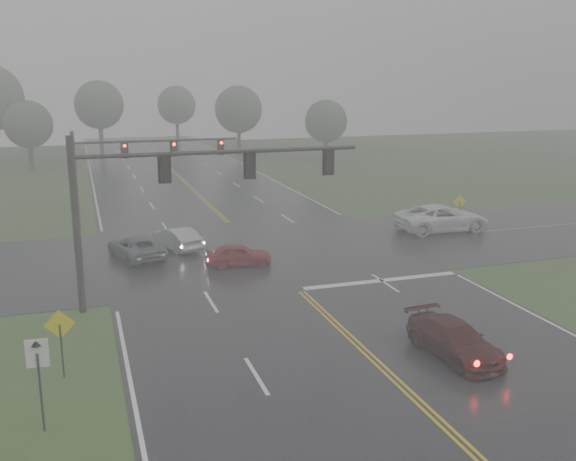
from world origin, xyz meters
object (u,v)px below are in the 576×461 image
object	(u,v)px
sedan_red	(239,266)
signal_gantry_near	(168,186)
sedan_maroon	(453,356)
signal_gantry_far	(127,160)
pickup_white	(441,231)
car_grey	(136,258)
sedan_silver	(177,249)

from	to	relation	value
sedan_red	signal_gantry_near	world-z (taller)	signal_gantry_near
sedan_maroon	signal_gantry_far	xyz separation A→B (m)	(-9.79, 25.36, 4.73)
pickup_white	signal_gantry_far	xyz separation A→B (m)	(-20.07, 7.56, 4.73)
sedan_red	pickup_white	xyz separation A→B (m)	(15.13, 3.77, 0.00)
signal_gantry_near	sedan_red	bearing A→B (deg)	47.61
car_grey	signal_gantry_far	xyz separation A→B (m)	(0.33, 8.00, 4.73)
sedan_red	sedan_maroon	bearing A→B (deg)	-152.58
pickup_white	signal_gantry_near	size ratio (longest dim) A/B	0.48
car_grey	signal_gantry_near	distance (m)	9.81
sedan_red	car_grey	world-z (taller)	car_grey
sedan_silver	sedan_maroon	bearing A→B (deg)	92.24
car_grey	signal_gantry_near	world-z (taller)	signal_gantry_near
sedan_red	sedan_silver	world-z (taller)	sedan_silver
car_grey	pickup_white	bearing A→B (deg)	165.09
sedan_maroon	signal_gantry_near	bearing A→B (deg)	129.55
sedan_silver	signal_gantry_far	world-z (taller)	signal_gantry_far
car_grey	signal_gantry_near	xyz separation A→B (m)	(0.94, -8.07, 5.49)
car_grey	sedan_red	bearing A→B (deg)	131.56
sedan_red	signal_gantry_near	xyz separation A→B (m)	(-4.33, -4.74, 5.49)
sedan_maroon	signal_gantry_near	distance (m)	14.16
sedan_maroon	sedan_silver	xyz separation A→B (m)	(-7.58, 18.64, 0.00)
sedan_red	sedan_silver	size ratio (longest dim) A/B	0.88
car_grey	pickup_white	xyz separation A→B (m)	(20.40, 0.45, 0.00)
sedan_red	signal_gantry_far	distance (m)	13.24
signal_gantry_near	sedan_silver	bearing A→B (deg)	80.27
sedan_maroon	signal_gantry_far	distance (m)	27.59
sedan_maroon	car_grey	size ratio (longest dim) A/B	0.96
sedan_maroon	signal_gantry_near	size ratio (longest dim) A/B	0.34
signal_gantry_near	signal_gantry_far	distance (m)	16.10
sedan_silver	sedan_red	bearing A→B (deg)	100.71
sedan_red	sedan_silver	bearing A→B (deg)	38.94
sedan_silver	pickup_white	xyz separation A→B (m)	(17.85, -0.84, 0.00)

